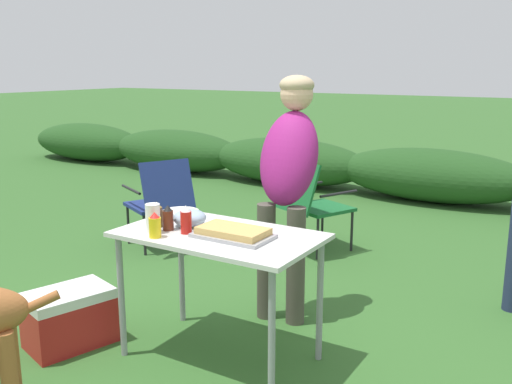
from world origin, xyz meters
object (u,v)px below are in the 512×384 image
(bbq_sauce_bottle, at_px, (168,218))
(beer_bottle, at_px, (157,215))
(food_tray, at_px, (233,233))
(cooler_box, at_px, (69,318))
(mixing_bowl, at_px, (190,218))
(camp_chair_near_hedge, at_px, (160,199))
(paper_cup_stack, at_px, (153,218))
(folding_table, at_px, (219,246))
(ketchup_bottle, at_px, (186,220))
(standing_person_in_dark_puffer, at_px, (288,171))
(mustard_bottle, at_px, (155,225))
(camp_chair_green_behind_table, at_px, (311,201))
(plate_stack, at_px, (181,213))

(bbq_sauce_bottle, xyz_separation_m, beer_bottle, (-0.10, 0.02, 0.00))
(food_tray, xyz_separation_m, cooler_box, (-0.97, -0.31, -0.60))
(mixing_bowl, xyz_separation_m, camp_chair_near_hedge, (-1.37, 1.32, -0.32))
(food_tray, height_order, paper_cup_stack, paper_cup_stack)
(food_tray, xyz_separation_m, mixing_bowl, (-0.34, 0.06, 0.02))
(folding_table, distance_m, bbq_sauce_bottle, 0.33)
(ketchup_bottle, bearing_deg, standing_person_in_dark_puffer, 76.90)
(mixing_bowl, bearing_deg, paper_cup_stack, -112.51)
(cooler_box, bearing_deg, mixing_bowl, 137.46)
(mixing_bowl, height_order, mustard_bottle, mustard_bottle)
(mixing_bowl, relative_size, standing_person_in_dark_puffer, 0.12)
(mixing_bowl, height_order, ketchup_bottle, ketchup_bottle)
(ketchup_bottle, bearing_deg, mixing_bowl, 120.77)
(mixing_bowl, bearing_deg, cooler_box, -149.22)
(folding_table, relative_size, food_tray, 2.64)
(mustard_bottle, relative_size, camp_chair_green_behind_table, 0.17)
(food_tray, relative_size, camp_chair_near_hedge, 0.50)
(food_tray, xyz_separation_m, bbq_sauce_bottle, (-0.39, -0.07, 0.04))
(plate_stack, bearing_deg, cooler_box, -130.69)
(plate_stack, xyz_separation_m, camp_chair_near_hedge, (-1.18, 1.18, -0.29))
(mixing_bowl, relative_size, camp_chair_near_hedge, 0.23)
(mixing_bowl, bearing_deg, beer_bottle, -142.92)
(mixing_bowl, distance_m, beer_bottle, 0.18)
(food_tray, xyz_separation_m, camp_chair_green_behind_table, (-0.51, 2.02, -0.30))
(mixing_bowl, distance_m, mustard_bottle, 0.27)
(mustard_bottle, bearing_deg, bbq_sauce_bottle, 102.42)
(standing_person_in_dark_puffer, bearing_deg, camp_chair_green_behind_table, 103.57)
(food_tray, relative_size, mixing_bowl, 2.17)
(food_tray, relative_size, ketchup_bottle, 2.65)
(folding_table, bearing_deg, ketchup_bottle, -147.55)
(food_tray, distance_m, beer_bottle, 0.49)
(ketchup_bottle, height_order, mustard_bottle, ketchup_bottle)
(standing_person_in_dark_puffer, bearing_deg, mixing_bowl, -116.64)
(mustard_bottle, xyz_separation_m, standing_person_in_dark_puffer, (0.28, 0.96, 0.17))
(folding_table, distance_m, food_tray, 0.16)
(paper_cup_stack, height_order, standing_person_in_dark_puffer, standing_person_in_dark_puffer)
(food_tray, xyz_separation_m, standing_person_in_dark_puffer, (-0.07, 0.75, 0.21))
(folding_table, distance_m, cooler_box, 1.04)
(food_tray, bearing_deg, camp_chair_green_behind_table, 104.28)
(food_tray, distance_m, camp_chair_green_behind_table, 2.11)
(folding_table, xyz_separation_m, bbq_sauce_bottle, (-0.28, -0.10, 0.14))
(plate_stack, height_order, camp_chair_near_hedge, camp_chair_near_hedge)
(food_tray, bearing_deg, bbq_sauce_bottle, -170.51)
(paper_cup_stack, height_order, camp_chair_near_hedge, paper_cup_stack)
(beer_bottle, bearing_deg, ketchup_bottle, -4.26)
(ketchup_bottle, height_order, standing_person_in_dark_puffer, standing_person_in_dark_puffer)
(paper_cup_stack, bearing_deg, ketchup_bottle, 27.22)
(food_tray, relative_size, standing_person_in_dark_puffer, 0.26)
(cooler_box, bearing_deg, beer_bottle, 135.37)
(paper_cup_stack, bearing_deg, standing_person_in_dark_puffer, 68.61)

